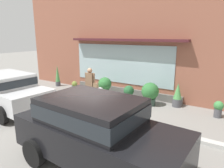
# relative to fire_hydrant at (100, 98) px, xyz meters

# --- Properties ---
(ground_plane) EXTENTS (60.00, 60.00, 0.00)m
(ground_plane) POSITION_rel_fire_hydrant_xyz_m (-0.10, -0.63, -0.45)
(ground_plane) COLOR gray
(curb_strip) EXTENTS (14.00, 0.24, 0.12)m
(curb_strip) POSITION_rel_fire_hydrant_xyz_m (-0.10, -0.83, -0.39)
(curb_strip) COLOR #B2B2AD
(curb_strip) RESTS_ON ground_plane
(storefront) EXTENTS (14.00, 0.81, 5.35)m
(storefront) POSITION_rel_fire_hydrant_xyz_m (-0.10, 2.56, 2.18)
(storefront) COLOR #935642
(storefront) RESTS_ON ground_plane
(fire_hydrant) EXTENTS (0.43, 0.40, 0.91)m
(fire_hydrant) POSITION_rel_fire_hydrant_xyz_m (0.00, 0.00, 0.00)
(fire_hydrant) COLOR #B2B2B7
(fire_hydrant) RESTS_ON ground_plane
(pedestrian_with_handbag) EXTENTS (0.69, 0.23, 1.66)m
(pedestrian_with_handbag) POSITION_rel_fire_hydrant_xyz_m (-0.69, 0.21, 0.52)
(pedestrian_with_handbag) COLOR #9E9384
(pedestrian_with_handbag) RESTS_ON ground_plane
(parked_car_black) EXTENTS (4.20, 2.15, 1.69)m
(parked_car_black) POSITION_rel_fire_hydrant_xyz_m (2.27, -3.34, 0.51)
(parked_car_black) COLOR black
(parked_car_black) RESTS_ON ground_plane
(parked_car_silver) EXTENTS (4.17, 2.24, 1.53)m
(parked_car_silver) POSITION_rel_fire_hydrant_xyz_m (-3.22, -2.23, 0.43)
(parked_car_silver) COLOR silver
(parked_car_silver) RESTS_ON ground_plane
(potted_plant_low_front) EXTENTS (0.41, 0.41, 1.06)m
(potted_plant_low_front) POSITION_rel_fire_hydrant_xyz_m (2.78, 1.95, 0.05)
(potted_plant_low_front) COLOR #4C4C51
(potted_plant_low_front) RESTS_ON ground_plane
(potted_plant_window_right) EXTENTS (0.69, 0.69, 1.00)m
(potted_plant_window_right) POSITION_rel_fire_hydrant_xyz_m (-0.81, 1.54, 0.11)
(potted_plant_window_right) COLOR #B7B2A3
(potted_plant_window_right) RESTS_ON ground_plane
(potted_plant_corner_tall) EXTENTS (0.50, 0.50, 0.73)m
(potted_plant_corner_tall) POSITION_rel_fire_hydrant_xyz_m (0.55, 1.60, -0.05)
(potted_plant_corner_tall) COLOR #4C4C51
(potted_plant_corner_tall) RESTS_ON ground_plane
(potted_plant_window_center) EXTENTS (0.33, 0.33, 0.53)m
(potted_plant_window_center) POSITION_rel_fire_hydrant_xyz_m (-2.93, 1.56, -0.19)
(potted_plant_window_center) COLOR #33473D
(potted_plant_window_center) RESTS_ON ground_plane
(potted_plant_window_left) EXTENTS (0.78, 0.78, 1.03)m
(potted_plant_window_left) POSITION_rel_fire_hydrant_xyz_m (1.68, 1.49, 0.12)
(potted_plant_window_left) COLOR #33473D
(potted_plant_window_left) RESTS_ON ground_plane
(potted_plant_by_entrance) EXTENTS (0.36, 0.36, 0.65)m
(potted_plant_by_entrance) POSITION_rel_fire_hydrant_xyz_m (4.45, 1.56, -0.09)
(potted_plant_by_entrance) COLOR #4C4C51
(potted_plant_by_entrance) RESTS_ON ground_plane
(potted_plant_doorstep) EXTENTS (0.30, 0.30, 1.31)m
(potted_plant_doorstep) POSITION_rel_fire_hydrant_xyz_m (-4.51, 1.78, 0.18)
(potted_plant_doorstep) COLOR #4C4C51
(potted_plant_doorstep) RESTS_ON ground_plane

